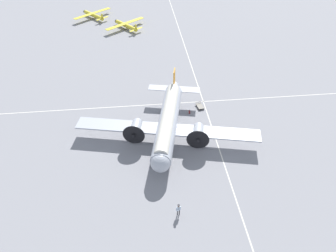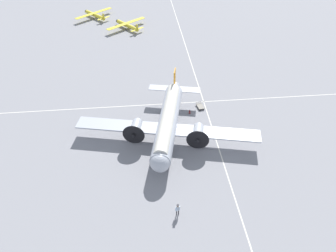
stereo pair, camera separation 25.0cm
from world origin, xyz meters
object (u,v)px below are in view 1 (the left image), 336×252
(crew_foreground, at_px, (179,209))
(baggage_cart, at_px, (200,106))
(airliner_main, at_px, (168,123))
(light_aircraft_distant, at_px, (93,15))
(suitcase_near_door, at_px, (189,112))
(light_aircraft_taxiing, at_px, (126,25))

(crew_foreground, height_order, baggage_cart, crew_foreground)
(airliner_main, xyz_separation_m, crew_foreground, (-13.43, 0.20, -1.50))
(baggage_cart, distance_m, light_aircraft_distant, 46.00)
(suitcase_near_door, height_order, baggage_cart, baggage_cart)
(suitcase_near_door, bearing_deg, airliner_main, 143.56)
(baggage_cart, xyz_separation_m, light_aircraft_taxiing, (33.79, 11.76, 0.59))
(crew_foreground, distance_m, baggage_cart, 21.18)
(crew_foreground, relative_size, light_aircraft_distant, 0.19)
(crew_foreground, xyz_separation_m, light_aircraft_taxiing, (54.03, 5.58, -0.21))
(suitcase_near_door, relative_size, light_aircraft_taxiing, 0.05)
(crew_foreground, bearing_deg, suitcase_near_door, -120.02)
(suitcase_near_door, distance_m, light_aircraft_distant, 46.42)
(light_aircraft_distant, bearing_deg, light_aircraft_taxiing, -173.60)
(crew_foreground, height_order, light_aircraft_taxiing, light_aircraft_taxiing)
(crew_foreground, bearing_deg, baggage_cart, -124.33)
(crew_foreground, height_order, suitcase_near_door, crew_foreground)
(baggage_cart, bearing_deg, crew_foreground, -27.90)
(crew_foreground, relative_size, suitcase_near_door, 3.66)
(baggage_cart, bearing_deg, suitcase_near_door, -66.43)
(baggage_cart, bearing_deg, light_aircraft_taxiing, -171.73)
(crew_foreground, relative_size, baggage_cart, 0.93)
(airliner_main, relative_size, baggage_cart, 14.02)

